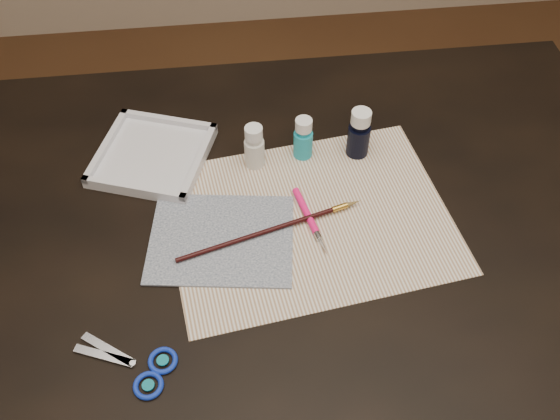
{
  "coord_description": "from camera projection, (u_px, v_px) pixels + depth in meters",
  "views": [
    {
      "loc": [
        -0.07,
        -0.63,
        1.55
      ],
      "look_at": [
        0.0,
        0.0,
        0.8
      ],
      "focal_mm": 40.0,
      "sensor_mm": 36.0,
      "label": 1
    }
  ],
  "objects": [
    {
      "name": "ground",
      "position": [
        280.0,
        412.0,
        1.6
      ],
      "size": [
        3.5,
        3.5,
        0.02
      ],
      "primitive_type": "cube",
      "color": "#422614",
      "rests_on": "ground"
    },
    {
      "name": "table",
      "position": [
        280.0,
        340.0,
        1.31
      ],
      "size": [
        1.3,
        0.9,
        0.75
      ],
      "primitive_type": "cube",
      "color": "black",
      "rests_on": "ground"
    },
    {
      "name": "paper",
      "position": [
        309.0,
        219.0,
        1.03
      ],
      "size": [
        0.5,
        0.41,
        0.0
      ],
      "primitive_type": "cube",
      "rotation": [
        0.0,
        0.0,
        0.13
      ],
      "color": "silver",
      "rests_on": "table"
    },
    {
      "name": "canvas",
      "position": [
        221.0,
        239.0,
        1.0
      ],
      "size": [
        0.25,
        0.21,
        0.0
      ],
      "primitive_type": "cube",
      "rotation": [
        0.0,
        0.0,
        -0.14
      ],
      "color": "#14223D",
      "rests_on": "paper"
    },
    {
      "name": "paint_bottle_white",
      "position": [
        254.0,
        146.0,
        1.08
      ],
      "size": [
        0.04,
        0.04,
        0.09
      ],
      "primitive_type": "cylinder",
      "rotation": [
        0.0,
        0.0,
        0.0
      ],
      "color": "silver",
      "rests_on": "table"
    },
    {
      "name": "paint_bottle_cyan",
      "position": [
        303.0,
        138.0,
        1.1
      ],
      "size": [
        0.04,
        0.04,
        0.08
      ],
      "primitive_type": "cylinder",
      "rotation": [
        0.0,
        0.0,
        -0.11
      ],
      "color": "#1B9DB4",
      "rests_on": "table"
    },
    {
      "name": "paint_bottle_navy",
      "position": [
        359.0,
        133.0,
        1.1
      ],
      "size": [
        0.05,
        0.05,
        0.1
      ],
      "primitive_type": "cylinder",
      "rotation": [
        0.0,
        0.0,
        0.16
      ],
      "color": "black",
      "rests_on": "table"
    },
    {
      "name": "paintbrush",
      "position": [
        272.0,
        229.0,
        1.01
      ],
      "size": [
        0.31,
        0.1,
        0.01
      ],
      "primitive_type": null,
      "rotation": [
        0.0,
        0.0,
        0.28
      ],
      "color": "black",
      "rests_on": "canvas"
    },
    {
      "name": "craft_knife",
      "position": [
        311.0,
        221.0,
        1.02
      ],
      "size": [
        0.04,
        0.14,
        0.01
      ],
      "primitive_type": null,
      "rotation": [
        0.0,
        0.0,
        -1.35
      ],
      "color": "#FF1672",
      "rests_on": "paper"
    },
    {
      "name": "scissors",
      "position": [
        122.0,
        364.0,
        0.86
      ],
      "size": [
        0.18,
        0.14,
        0.01
      ],
      "primitive_type": null,
      "rotation": [
        0.0,
        0.0,
        2.75
      ],
      "color": "silver",
      "rests_on": "table"
    },
    {
      "name": "palette_tray",
      "position": [
        152.0,
        155.0,
        1.11
      ],
      "size": [
        0.24,
        0.24,
        0.02
      ],
      "primitive_type": "cube",
      "rotation": [
        0.0,
        0.0,
        -0.34
      ],
      "color": "silver",
      "rests_on": "table"
    }
  ]
}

